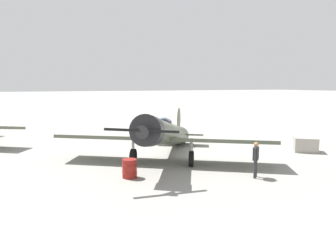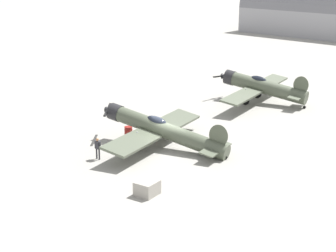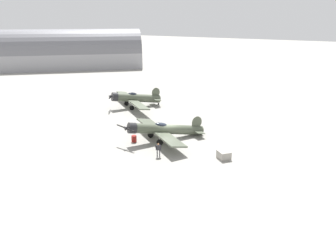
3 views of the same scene
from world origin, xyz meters
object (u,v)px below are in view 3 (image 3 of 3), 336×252
at_px(airplane_mid_apron, 134,98).
at_px(ground_crew_mechanic, 158,149).
at_px(equipment_crate, 224,155).
at_px(fuel_drum, 134,139).
at_px(airplane_foreground, 164,129).

xyz_separation_m(airplane_mid_apron, ground_crew_mechanic, (-14.64, 15.95, -0.67)).
bearing_deg(airplane_mid_apron, equipment_crate, 95.49).
bearing_deg(equipment_crate, fuel_drum, 3.77).
distance_m(airplane_foreground, airplane_mid_apron, 16.75).
xyz_separation_m(airplane_foreground, fuel_drum, (2.94, 2.47, -0.99)).
xyz_separation_m(airplane_mid_apron, equipment_crate, (-21.22, 12.82, -1.19)).
xyz_separation_m(ground_crew_mechanic, fuel_drum, (5.05, -2.37, -0.55)).
bearing_deg(equipment_crate, ground_crew_mechanic, 25.46).
height_order(equipment_crate, fuel_drum, equipment_crate).
relative_size(airplane_foreground, equipment_crate, 5.87).
bearing_deg(equipment_crate, airplane_mid_apron, -31.13).
bearing_deg(airplane_mid_apron, fuel_drum, 71.83).
bearing_deg(airplane_mid_apron, ground_crew_mechanic, 79.16).
height_order(airplane_mid_apron, ground_crew_mechanic, airplane_mid_apron).
relative_size(airplane_foreground, ground_crew_mechanic, 6.59).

